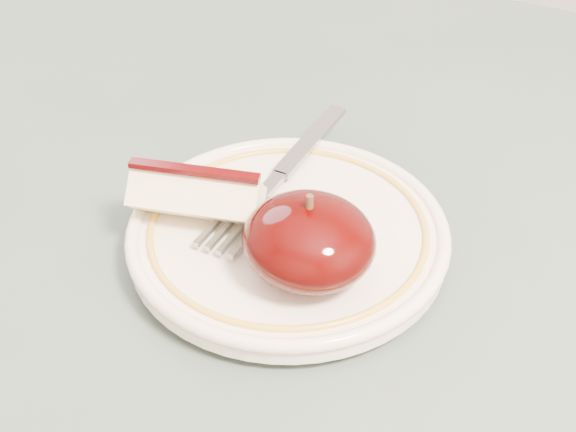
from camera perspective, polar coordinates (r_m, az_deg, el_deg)
The scene contains 5 objects.
table at distance 0.59m, azimuth -9.37°, elevation -6.84°, with size 0.90×0.90×0.75m.
plate at distance 0.49m, azimuth -0.00°, elevation -1.29°, with size 0.20×0.20×0.02m.
apple_half at distance 0.44m, azimuth 1.49°, elevation -1.78°, with size 0.08×0.07×0.05m.
apple_wedge at distance 0.48m, azimuth -6.55°, elevation 1.47°, with size 0.09×0.05×0.04m.
fork at distance 0.52m, azimuth -0.64°, elevation 2.87°, with size 0.03×0.18×0.00m.
Camera 1 is at (0.27, -0.31, 1.08)m, focal length 50.00 mm.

